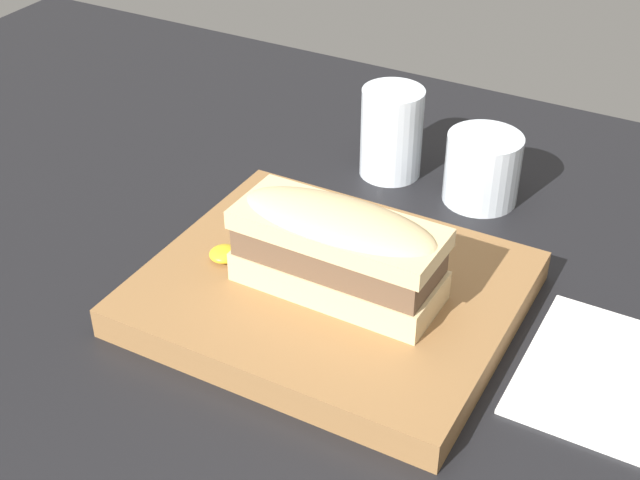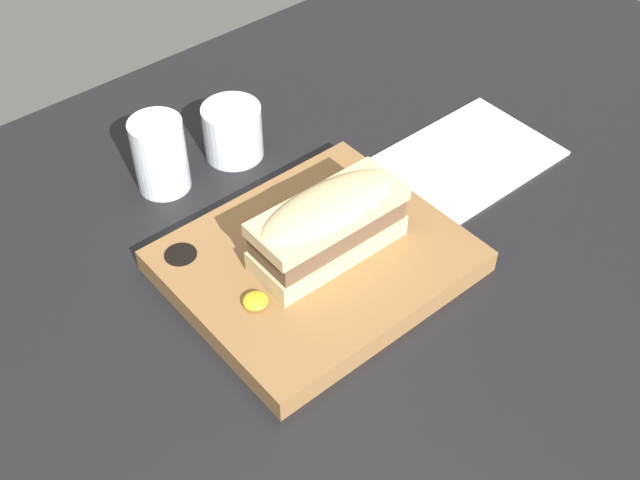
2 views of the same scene
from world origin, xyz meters
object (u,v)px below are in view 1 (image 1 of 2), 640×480
at_px(water_glass, 391,138).
at_px(wine_glass, 482,172).
at_px(serving_board, 330,292).
at_px(sandwich, 338,247).

distance_m(water_glass, wine_glass, 0.10).
bearing_deg(serving_board, wine_glass, 77.04).
distance_m(serving_board, wine_glass, 0.23).
bearing_deg(wine_glass, sandwich, -99.90).
xyz_separation_m(serving_board, water_glass, (-0.05, 0.23, 0.03)).
bearing_deg(serving_board, sandwich, -35.73).
relative_size(sandwich, water_glass, 1.80).
relative_size(serving_board, wine_glass, 4.02).
xyz_separation_m(sandwich, water_glass, (-0.06, 0.24, -0.03)).
height_order(serving_board, sandwich, sandwich).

